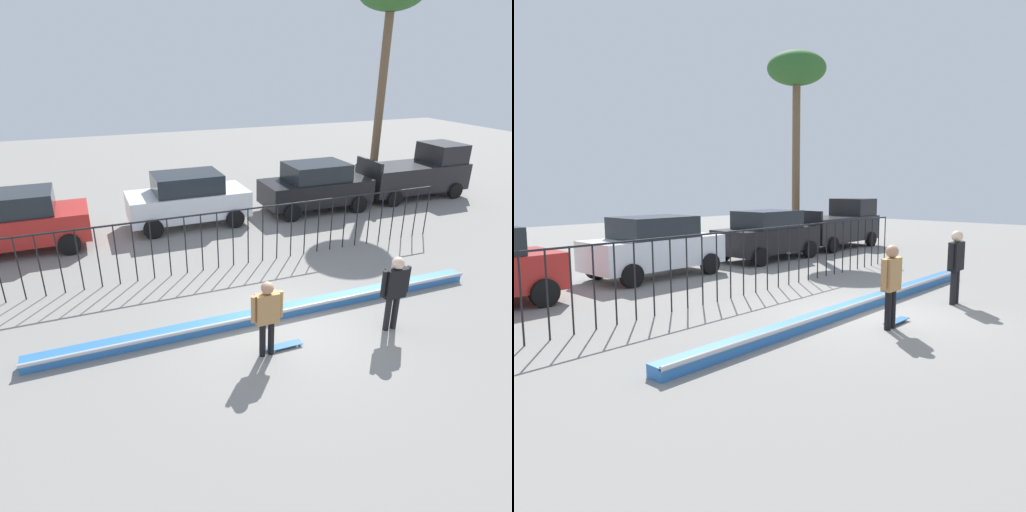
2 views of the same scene
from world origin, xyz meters
TOP-DOWN VIEW (x-y plane):
  - ground_plane at (0.00, 0.00)m, footprint 60.00×60.00m
  - bowl_coping_ledge at (0.00, 0.46)m, footprint 11.00×0.40m
  - perimeter_fence at (0.00, 3.56)m, footprint 14.04×0.04m
  - skateboarder at (-0.76, -0.81)m, footprint 0.68×0.26m
  - skateboard at (-0.33, -0.74)m, footprint 0.80×0.20m
  - camera_operator at (2.21, -0.94)m, footprint 0.72×0.27m
  - parked_car_white at (-0.37, 7.56)m, footprint 4.30×2.12m
  - parked_car_black at (4.76, 7.38)m, footprint 4.30×2.12m
  - pickup_truck at (9.86, 7.52)m, footprint 4.70×2.12m
  - palm_tree_tall at (8.69, 9.13)m, footprint 2.67×2.67m

SIDE VIEW (x-z plane):
  - ground_plane at x=0.00m, z-range 0.00..0.00m
  - skateboard at x=-0.33m, z-range 0.02..0.10m
  - bowl_coping_ledge at x=0.00m, z-range -0.01..0.25m
  - parked_car_white at x=-0.37m, z-range 0.02..1.92m
  - parked_car_black at x=4.76m, z-range 0.02..1.92m
  - skateboarder at x=-0.76m, z-range 0.17..1.86m
  - pickup_truck at x=9.86m, z-range -0.08..2.16m
  - perimeter_fence at x=0.00m, z-range 0.21..1.92m
  - camera_operator at x=2.21m, z-range 0.18..1.96m
  - palm_tree_tall at x=8.69m, z-range 3.30..12.10m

